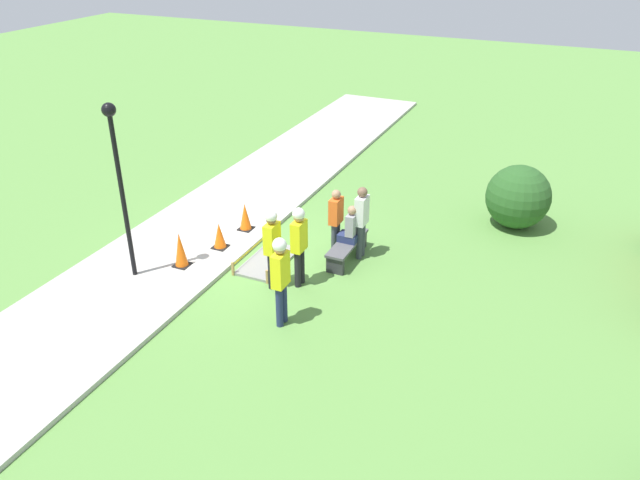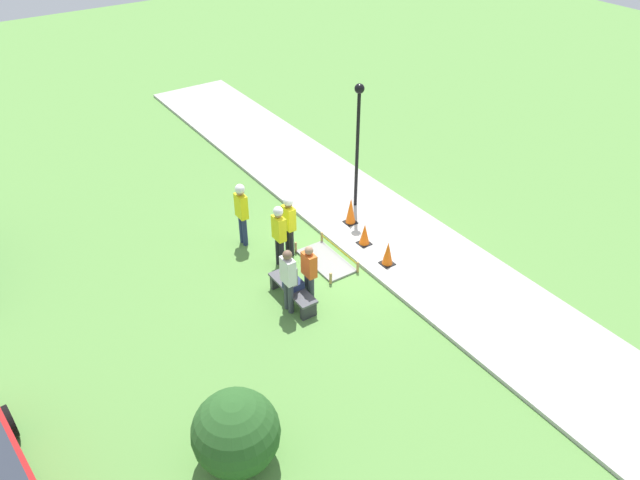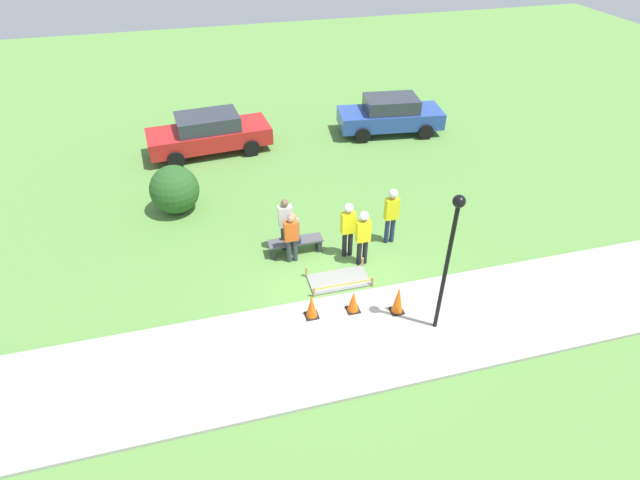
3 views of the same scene
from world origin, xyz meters
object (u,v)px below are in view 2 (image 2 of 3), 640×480
(park_bench, at_px, (293,291))
(traffic_cone_near_patch, at_px, (388,253))
(worker_assistant, at_px, (241,209))
(worker_supervisor, at_px, (289,221))
(worker_trainee, at_px, (279,231))
(bystander_in_orange_shirt, at_px, (309,271))
(lamppost_near, at_px, (358,128))
(traffic_cone_far_patch, at_px, (365,234))
(person_seated_on_bench, at_px, (291,277))
(traffic_cone_sidewalk_edge, at_px, (351,211))
(bystander_in_gray_shirt, at_px, (288,277))

(park_bench, bearing_deg, traffic_cone_near_patch, -94.10)
(worker_assistant, bearing_deg, traffic_cone_near_patch, -139.93)
(worker_supervisor, relative_size, worker_trainee, 0.99)
(bystander_in_orange_shirt, height_order, lamppost_near, lamppost_near)
(lamppost_near, bearing_deg, traffic_cone_far_patch, 150.06)
(person_seated_on_bench, height_order, lamppost_near, lamppost_near)
(traffic_cone_near_patch, height_order, lamppost_near, lamppost_near)
(traffic_cone_near_patch, xyz_separation_m, traffic_cone_sidewalk_edge, (2.16, -0.39, 0.06))
(traffic_cone_near_patch, bearing_deg, worker_assistant, 40.07)
(park_bench, xyz_separation_m, worker_supervisor, (1.74, -0.99, 0.75))
(worker_assistant, bearing_deg, traffic_cone_far_patch, -127.00)
(park_bench, bearing_deg, bystander_in_orange_shirt, -116.61)
(bystander_in_orange_shirt, bearing_deg, traffic_cone_near_patch, -90.41)
(traffic_cone_near_patch, height_order, traffic_cone_far_patch, traffic_cone_near_patch)
(traffic_cone_sidewalk_edge, height_order, bystander_in_gray_shirt, bystander_in_gray_shirt)
(worker_supervisor, bearing_deg, worker_trainee, 121.68)
(worker_supervisor, bearing_deg, lamppost_near, -71.99)
(person_seated_on_bench, height_order, worker_trainee, worker_trainee)
(traffic_cone_far_patch, relative_size, bystander_in_orange_shirt, 0.40)
(traffic_cone_far_patch, bearing_deg, traffic_cone_near_patch, 176.45)
(person_seated_on_bench, xyz_separation_m, worker_supervisor, (1.79, -1.04, 0.27))
(worker_supervisor, xyz_separation_m, worker_trainee, (-0.29, 0.48, 0.01))
(person_seated_on_bench, distance_m, lamppost_near, 5.15)
(worker_trainee, distance_m, lamppost_near, 3.93)
(traffic_cone_near_patch, xyz_separation_m, traffic_cone_far_patch, (1.08, -0.07, -0.03))
(traffic_cone_sidewalk_edge, distance_m, worker_assistant, 3.19)
(worker_supervisor, height_order, worker_assistant, worker_assistant)
(traffic_cone_far_patch, bearing_deg, bystander_in_orange_shirt, 113.01)
(worker_assistant, bearing_deg, traffic_cone_sidewalk_edge, -107.24)
(traffic_cone_sidewalk_edge, relative_size, worker_assistant, 0.44)
(worker_assistant, distance_m, bystander_in_gray_shirt, 3.15)
(traffic_cone_far_patch, xyz_separation_m, bystander_in_gray_shirt, (-1.11, 3.11, 0.58))
(worker_assistant, relative_size, lamppost_near, 0.49)
(worker_trainee, xyz_separation_m, bystander_in_orange_shirt, (-1.63, 0.15, -0.19))
(lamppost_near, bearing_deg, park_bench, 124.52)
(traffic_cone_near_patch, bearing_deg, person_seated_on_bench, 86.92)
(traffic_cone_far_patch, height_order, person_seated_on_bench, person_seated_on_bench)
(traffic_cone_sidewalk_edge, bearing_deg, traffic_cone_far_patch, 163.32)
(traffic_cone_far_patch, distance_m, worker_supervisor, 2.17)
(worker_assistant, relative_size, bystander_in_gray_shirt, 1.07)
(bystander_in_gray_shirt, bearing_deg, worker_trainee, -24.38)
(worker_trainee, height_order, bystander_in_gray_shirt, worker_trainee)
(traffic_cone_far_patch, relative_size, park_bench, 0.39)
(traffic_cone_near_patch, relative_size, person_seated_on_bench, 0.78)
(traffic_cone_far_patch, bearing_deg, worker_assistant, 53.00)
(park_bench, relative_size, bystander_in_orange_shirt, 1.01)
(worker_supervisor, height_order, lamppost_near, lamppost_near)
(park_bench, distance_m, bystander_in_orange_shirt, 0.71)
(person_seated_on_bench, xyz_separation_m, bystander_in_gray_shirt, (-0.18, 0.19, 0.19))
(worker_trainee, bearing_deg, person_seated_on_bench, 159.27)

